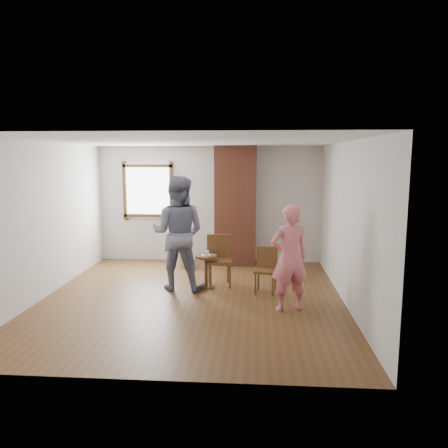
{
  "coord_description": "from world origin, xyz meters",
  "views": [
    {
      "loc": [
        1.05,
        -7.01,
        2.34
      ],
      "look_at": [
        0.47,
        0.8,
        1.15
      ],
      "focal_mm": 35.0,
      "sensor_mm": 36.0,
      "label": 1
    }
  ],
  "objects_px": {
    "stoneware_crock": "(184,257)",
    "side_table": "(206,266)",
    "dining_chair_left": "(219,257)",
    "person_pink": "(290,258)",
    "man": "(178,233)",
    "dining_chair_right": "(266,267)"
  },
  "relations": [
    {
      "from": "stoneware_crock",
      "to": "side_table",
      "type": "xyz_separation_m",
      "value": [
        0.66,
        -1.52,
        0.2
      ]
    },
    {
      "from": "dining_chair_left",
      "to": "person_pink",
      "type": "relative_size",
      "value": 0.56
    },
    {
      "from": "man",
      "to": "person_pink",
      "type": "bearing_deg",
      "value": 158.27
    },
    {
      "from": "dining_chair_right",
      "to": "person_pink",
      "type": "distance_m",
      "value": 1.03
    },
    {
      "from": "dining_chair_left",
      "to": "person_pink",
      "type": "distance_m",
      "value": 1.77
    },
    {
      "from": "dining_chair_left",
      "to": "side_table",
      "type": "height_order",
      "value": "dining_chair_left"
    },
    {
      "from": "stoneware_crock",
      "to": "person_pink",
      "type": "distance_m",
      "value": 3.38
    },
    {
      "from": "dining_chair_left",
      "to": "dining_chair_right",
      "type": "height_order",
      "value": "dining_chair_left"
    },
    {
      "from": "stoneware_crock",
      "to": "man",
      "type": "relative_size",
      "value": 0.2
    },
    {
      "from": "dining_chair_left",
      "to": "man",
      "type": "xyz_separation_m",
      "value": [
        -0.71,
        -0.29,
        0.49
      ]
    },
    {
      "from": "dining_chair_left",
      "to": "person_pink",
      "type": "height_order",
      "value": "person_pink"
    },
    {
      "from": "side_table",
      "to": "man",
      "type": "relative_size",
      "value": 0.3
    },
    {
      "from": "man",
      "to": "side_table",
      "type": "bearing_deg",
      "value": -163.68
    },
    {
      "from": "stoneware_crock",
      "to": "dining_chair_left",
      "type": "bearing_deg",
      "value": -56.18
    },
    {
      "from": "side_table",
      "to": "person_pink",
      "type": "xyz_separation_m",
      "value": [
        1.41,
        -1.08,
        0.42
      ]
    },
    {
      "from": "stoneware_crock",
      "to": "man",
      "type": "bearing_deg",
      "value": -83.79
    },
    {
      "from": "dining_chair_left",
      "to": "side_table",
      "type": "relative_size",
      "value": 1.56
    },
    {
      "from": "side_table",
      "to": "man",
      "type": "bearing_deg",
      "value": -169.47
    },
    {
      "from": "dining_chair_left",
      "to": "dining_chair_right",
      "type": "bearing_deg",
      "value": -33.18
    },
    {
      "from": "stoneware_crock",
      "to": "man",
      "type": "xyz_separation_m",
      "value": [
        0.17,
        -1.61,
        0.81
      ]
    },
    {
      "from": "dining_chair_right",
      "to": "person_pink",
      "type": "height_order",
      "value": "person_pink"
    },
    {
      "from": "man",
      "to": "person_pink",
      "type": "xyz_separation_m",
      "value": [
        1.9,
        -0.99,
        -0.19
      ]
    }
  ]
}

